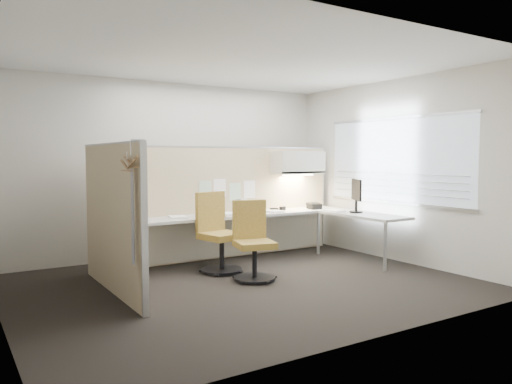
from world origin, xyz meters
TOP-DOWN VIEW (x-y plane):
  - floor at (0.00, 0.00)m, footprint 5.50×4.50m
  - ceiling at (0.00, 0.00)m, footprint 5.50×4.50m
  - wall_back at (0.00, 2.25)m, footprint 5.50×0.02m
  - wall_front at (0.00, -2.25)m, footprint 5.50×0.02m
  - wall_right at (2.75, 0.00)m, footprint 0.02×4.50m
  - window_pane at (2.73, 0.00)m, footprint 0.01×2.80m
  - partition_back at (0.55, 1.60)m, footprint 4.10×0.06m
  - partition_left at (-1.50, 0.50)m, footprint 0.06×2.20m
  - desk at (0.93, 1.13)m, footprint 4.00×2.07m
  - overhead_bin at (1.90, 1.39)m, footprint 0.90×0.36m
  - task_light_strip at (1.90, 1.39)m, footprint 0.60×0.06m
  - pinned_papers at (0.63, 1.57)m, footprint 1.01×0.00m
  - poster at (-1.05, 1.57)m, footprint 0.28×0.00m
  - chair_left at (0.23, 0.14)m, footprint 0.58×0.59m
  - chair_right at (0.06, 0.79)m, footprint 0.61×0.63m
  - monitor at (2.30, 0.40)m, footprint 0.26×0.45m
  - phone at (2.10, 1.20)m, footprint 0.22×0.21m
  - stapler at (1.36, 1.30)m, footprint 0.14×0.09m
  - tape_dispenser at (1.55, 1.33)m, footprint 0.11×0.08m
  - coat_hook at (-1.58, -0.43)m, footprint 0.18×0.42m
  - paper_stack_0 at (-0.95, 1.19)m, footprint 0.23×0.30m
  - paper_stack_1 at (-0.34, 1.28)m, footprint 0.28×0.33m
  - paper_stack_2 at (0.41, 1.14)m, footprint 0.26×0.32m
  - paper_stack_3 at (0.83, 1.27)m, footprint 0.27×0.33m
  - paper_stack_4 at (1.26, 1.18)m, footprint 0.25×0.32m
  - paper_stack_5 at (2.14, 0.73)m, footprint 0.24×0.31m

SIDE VIEW (x-z plane):
  - floor at x=0.00m, z-range -0.01..0.00m
  - chair_left at x=0.23m, z-range -0.03..0.98m
  - chair_right at x=0.06m, z-range -0.04..1.06m
  - desk at x=0.93m, z-range 0.24..0.97m
  - paper_stack_3 at x=0.83m, z-range 0.73..0.75m
  - paper_stack_5 at x=2.14m, z-range 0.73..0.75m
  - paper_stack_1 at x=-0.34m, z-range 0.73..0.75m
  - paper_stack_4 at x=1.26m, z-range 0.73..0.76m
  - paper_stack_0 at x=-0.95m, z-range 0.73..0.76m
  - paper_stack_2 at x=0.41m, z-range 0.73..0.77m
  - stapler at x=1.36m, z-range 0.73..0.78m
  - tape_dispenser at x=1.55m, z-range 0.73..0.79m
  - phone at x=2.10m, z-range 0.72..0.84m
  - partition_back at x=0.55m, z-range 0.00..1.75m
  - partition_left at x=-1.50m, z-range 0.00..1.75m
  - monitor at x=2.30m, z-range 0.77..1.29m
  - pinned_papers at x=0.63m, z-range 0.80..1.27m
  - task_light_strip at x=1.90m, z-range 1.29..1.31m
  - wall_back at x=0.00m, z-range 0.00..2.80m
  - wall_front at x=0.00m, z-range 0.00..2.80m
  - wall_right at x=2.75m, z-range 0.00..2.80m
  - poster at x=-1.05m, z-range 1.24..1.59m
  - coat_hook at x=-1.58m, z-range 0.80..2.06m
  - overhead_bin at x=1.90m, z-range 1.32..1.70m
  - window_pane at x=2.73m, z-range 0.90..2.20m
  - ceiling at x=0.00m, z-range 2.80..2.81m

